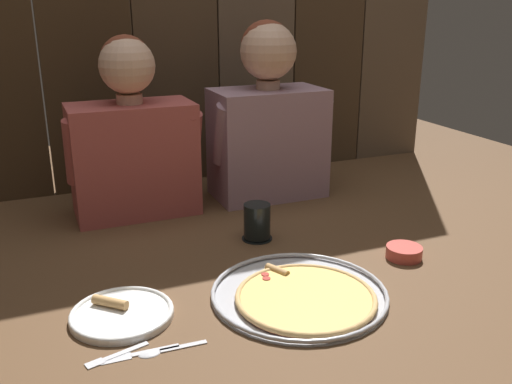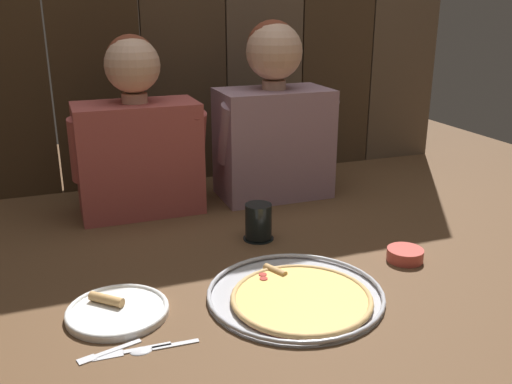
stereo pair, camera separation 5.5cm
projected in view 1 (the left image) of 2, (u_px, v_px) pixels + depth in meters
The scene contains 10 objects.
ground_plane at pixel (270, 269), 1.45m from camera, with size 3.20×3.20×0.00m, color brown.
pizza_tray at pixel (302, 295), 1.30m from camera, with size 0.42×0.42×0.03m.
dinner_plate at pixel (122, 313), 1.23m from camera, with size 0.23×0.23×0.03m.
drinking_glass at pixel (257, 222), 1.62m from camera, with size 0.09×0.09×0.11m.
dipping_bowl at pixel (404, 252), 1.51m from camera, with size 0.10×0.10×0.03m.
table_fork at pixel (114, 355), 1.09m from camera, with size 0.13×0.05×0.01m.
table_knife at pixel (139, 353), 1.10m from camera, with size 0.16×0.02×0.01m.
table_spoon at pixel (160, 350), 1.11m from camera, with size 0.14×0.03×0.01m.
diner_left at pixel (132, 138), 1.76m from camera, with size 0.42×0.21×0.56m.
diner_right at pixel (268, 119), 1.92m from camera, with size 0.42×0.23×0.60m.
Camera 1 is at (-0.54, -1.19, 0.66)m, focal length 39.29 mm.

